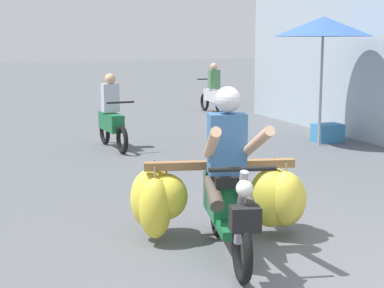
% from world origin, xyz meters
% --- Properties ---
extents(motorbike_main_loaded, '(1.82, 1.93, 1.58)m').
position_xyz_m(motorbike_main_loaded, '(-0.42, 1.38, 0.49)').
color(motorbike_main_loaded, black).
rests_on(motorbike_main_loaded, ground).
extents(motorbike_distant_ahead_left, '(0.50, 1.62, 1.40)m').
position_xyz_m(motorbike_distant_ahead_left, '(-0.40, 6.89, 0.57)').
color(motorbike_distant_ahead_left, black).
rests_on(motorbike_distant_ahead_left, ground).
extents(motorbike_distant_ahead_right, '(0.50, 1.62, 1.40)m').
position_xyz_m(motorbike_distant_ahead_right, '(3.40, 11.34, 0.57)').
color(motorbike_distant_ahead_right, black).
rests_on(motorbike_distant_ahead_right, ground).
extents(market_umbrella_near_shop, '(1.84, 1.84, 2.44)m').
position_xyz_m(market_umbrella_near_shop, '(3.44, 5.88, 2.25)').
color(market_umbrella_near_shop, '#99999E').
rests_on(market_umbrella_near_shop, ground).
extents(produce_crate, '(0.56, 0.40, 0.36)m').
position_xyz_m(produce_crate, '(3.82, 6.17, 0.18)').
color(produce_crate, teal).
rests_on(produce_crate, ground).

